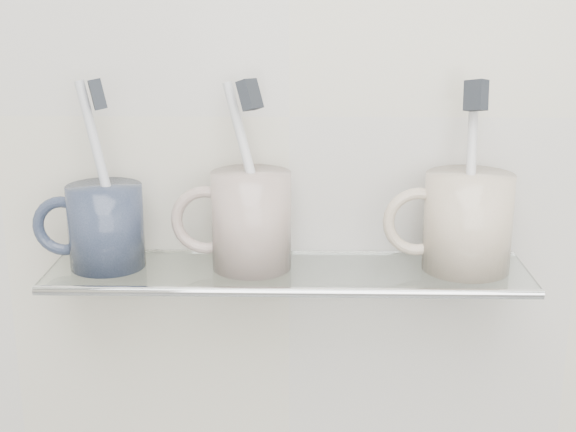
{
  "coord_description": "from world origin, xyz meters",
  "views": [
    {
      "loc": [
        0.02,
        0.25,
        1.39
      ],
      "look_at": [
        -0.0,
        1.04,
        1.16
      ],
      "focal_mm": 50.0,
      "sensor_mm": 36.0,
      "label": 1
    }
  ],
  "objects_px": {
    "mug_center": "(251,221)",
    "shelf_glass": "(288,272)",
    "mug_left": "(106,226)",
    "mug_right": "(468,222)"
  },
  "relations": [
    {
      "from": "shelf_glass",
      "to": "mug_right",
      "type": "height_order",
      "value": "mug_right"
    },
    {
      "from": "mug_left",
      "to": "mug_right",
      "type": "distance_m",
      "value": 0.38
    },
    {
      "from": "shelf_glass",
      "to": "mug_left",
      "type": "relative_size",
      "value": 5.72
    },
    {
      "from": "mug_left",
      "to": "mug_right",
      "type": "xyz_separation_m",
      "value": [
        0.37,
        0.0,
        0.01
      ]
    },
    {
      "from": "mug_left",
      "to": "shelf_glass",
      "type": "bearing_deg",
      "value": 2.0
    },
    {
      "from": "mug_center",
      "to": "mug_right",
      "type": "height_order",
      "value": "same"
    },
    {
      "from": "mug_left",
      "to": "mug_center",
      "type": "xyz_separation_m",
      "value": [
        0.15,
        0.0,
        0.01
      ]
    },
    {
      "from": "mug_center",
      "to": "shelf_glass",
      "type": "bearing_deg",
      "value": 10.93
    },
    {
      "from": "mug_center",
      "to": "mug_right",
      "type": "bearing_deg",
      "value": 18.43
    },
    {
      "from": "mug_center",
      "to": "mug_left",
      "type": "bearing_deg",
      "value": -161.57
    }
  ]
}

